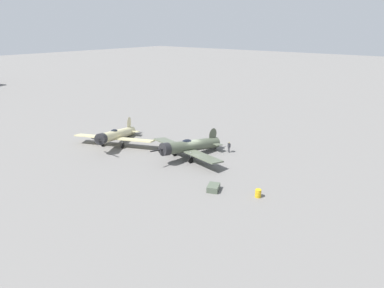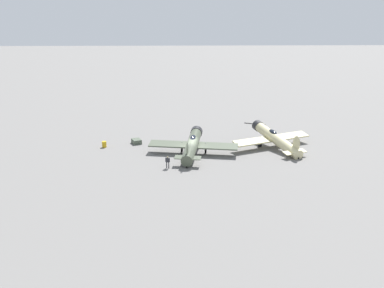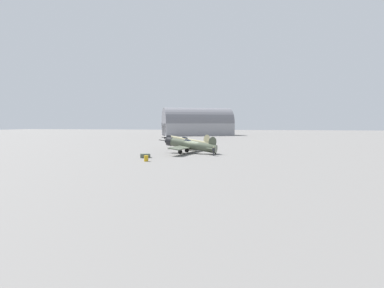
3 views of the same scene
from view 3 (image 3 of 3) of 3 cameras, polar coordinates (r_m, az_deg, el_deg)
ground_plane at (r=56.68m, az=0.00°, el=-1.82°), size 400.00×400.00×0.00m
airplane_foreground at (r=56.72m, az=-0.50°, el=-0.19°), size 11.73×12.50×3.33m
airplane_mid_apron at (r=69.00m, az=-0.99°, el=0.46°), size 10.39×12.07×3.38m
ground_crew_mechanic at (r=52.77m, az=4.11°, el=-1.20°), size 0.36×0.58×1.60m
equipment_crate at (r=50.44m, az=-8.87°, el=-2.21°), size 1.95×1.73×0.66m
fuel_drum at (r=45.61m, az=-8.69°, el=-2.72°), size 0.67×0.67×0.88m
distant_hangar at (r=140.63m, az=1.00°, el=3.61°), size 34.76×26.07×14.43m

